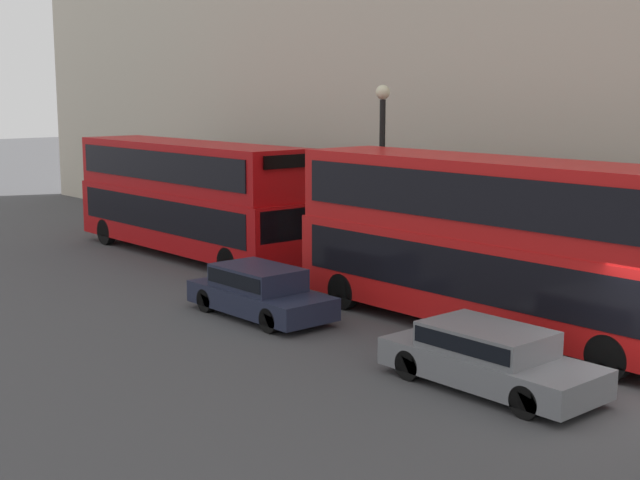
# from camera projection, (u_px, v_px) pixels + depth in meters

# --- Properties ---
(bus_leading) EXTENTS (2.59, 11.34, 4.32)m
(bus_leading) POSITION_uv_depth(u_px,v_px,m) (490.00, 237.00, 21.87)
(bus_leading) COLOR red
(bus_leading) RESTS_ON ground
(bus_second_in_queue) EXTENTS (2.59, 11.49, 4.12)m
(bus_second_in_queue) POSITION_uv_depth(u_px,v_px,m) (188.00, 193.00, 32.05)
(bus_second_in_queue) COLOR #B20C0F
(bus_second_in_queue) RESTS_ON ground
(car_dark_sedan) EXTENTS (1.84, 4.59, 1.28)m
(car_dark_sedan) POSITION_uv_depth(u_px,v_px,m) (489.00, 356.00, 17.92)
(car_dark_sedan) COLOR slate
(car_dark_sedan) RESTS_ON ground
(car_hatchback) EXTENTS (1.78, 4.40, 1.35)m
(car_hatchback) POSITION_uv_depth(u_px,v_px,m) (259.00, 290.00, 23.60)
(car_hatchback) COLOR #1E2338
(car_hatchback) RESTS_ON ground
(street_lamp) EXTENTS (0.44, 0.44, 6.11)m
(street_lamp) POSITION_uv_depth(u_px,v_px,m) (382.00, 161.00, 27.46)
(street_lamp) COLOR black
(street_lamp) RESTS_ON ground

